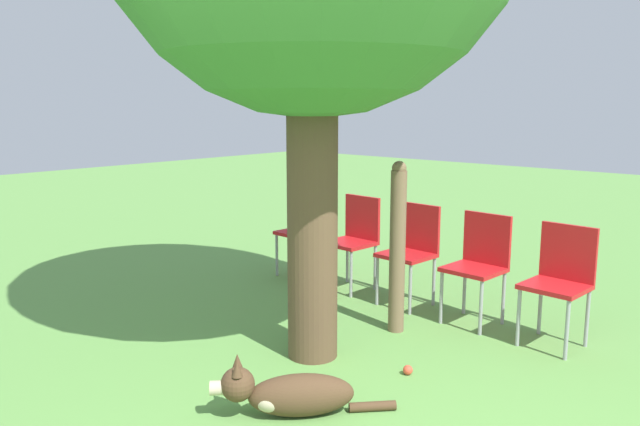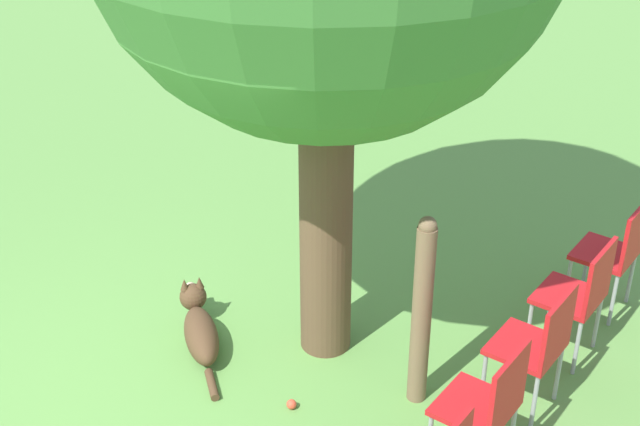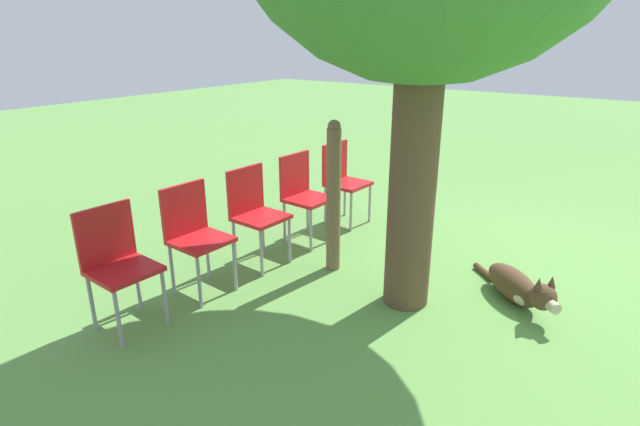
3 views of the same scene
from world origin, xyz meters
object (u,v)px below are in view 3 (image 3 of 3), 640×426
(red_chair_3, at_px, (194,230))
(red_chair_4, at_px, (117,259))
(dog, at_px, (519,287))
(fence_post, at_px, (334,197))
(red_chair_1, at_px, (303,191))
(red_chair_0, at_px, (342,177))
(tennis_ball, at_px, (420,261))
(red_chair_2, at_px, (255,209))

(red_chair_3, xyz_separation_m, red_chair_4, (0.04, 0.70, 0.00))
(dog, height_order, fence_post, fence_post)
(dog, height_order, red_chair_1, red_chair_1)
(red_chair_1, bearing_deg, dog, 1.96)
(dog, relative_size, red_chair_3, 0.95)
(dog, bearing_deg, red_chair_0, -157.09)
(red_chair_0, relative_size, red_chair_1, 1.00)
(red_chair_4, bearing_deg, tennis_ball, 61.63)
(red_chair_0, bearing_deg, red_chair_1, -89.73)
(fence_post, height_order, red_chair_2, fence_post)
(red_chair_2, bearing_deg, dog, 19.17)
(red_chair_0, distance_m, tennis_ball, 1.46)
(red_chair_0, distance_m, red_chair_3, 2.12)
(fence_post, bearing_deg, red_chair_4, 66.08)
(red_chair_1, relative_size, tennis_ball, 13.72)
(dog, height_order, red_chair_2, red_chair_2)
(red_chair_4, bearing_deg, red_chair_3, 90.27)
(fence_post, xyz_separation_m, red_chair_3, (0.72, 1.02, -0.16))
(dog, distance_m, fence_post, 1.74)
(red_chair_0, distance_m, red_chair_2, 1.41)
(fence_post, xyz_separation_m, red_chair_2, (0.69, 0.31, -0.16))
(dog, relative_size, red_chair_0, 0.95)
(tennis_ball, bearing_deg, red_chair_1, 7.04)
(dog, bearing_deg, red_chair_2, -122.37)
(fence_post, bearing_deg, tennis_ball, -139.45)
(red_chair_0, bearing_deg, tennis_ball, -20.06)
(fence_post, distance_m, red_chair_4, 1.89)
(red_chair_2, xyz_separation_m, red_chair_4, (0.08, 1.41, 0.00))
(red_chair_3, height_order, tennis_ball, red_chair_3)
(red_chair_3, distance_m, tennis_ball, 2.15)
(red_chair_2, bearing_deg, red_chair_1, 90.27)
(red_chair_1, bearing_deg, tennis_ball, 10.47)
(red_chair_4, xyz_separation_m, tennis_ball, (-1.41, -2.27, -0.52))
(dog, xyz_separation_m, fence_post, (1.61, 0.34, 0.57))
(fence_post, height_order, red_chair_1, fence_post)
(dog, distance_m, tennis_ball, 0.99)
(red_chair_2, bearing_deg, fence_post, 27.84)
(dog, distance_m, red_chair_1, 2.29)
(red_chair_0, xyz_separation_m, red_chair_4, (0.16, 2.82, 0.00))
(red_chair_0, bearing_deg, dog, -15.55)
(red_chair_1, bearing_deg, red_chair_4, -89.73)
(red_chair_2, height_order, red_chair_4, same)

